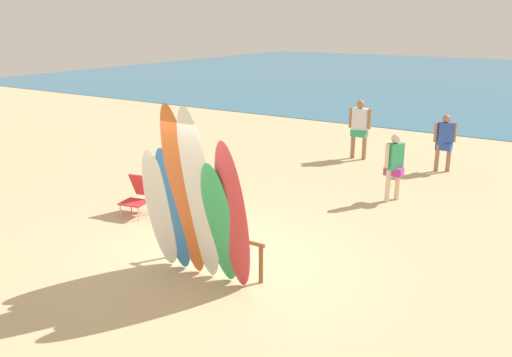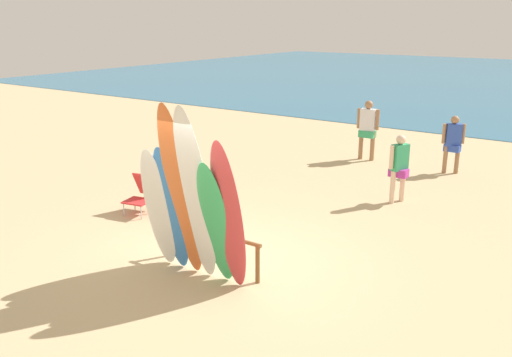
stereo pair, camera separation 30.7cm
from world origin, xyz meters
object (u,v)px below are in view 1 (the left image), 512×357
object	(u,v)px
beach_chair_blue	(139,194)
surfboard_green_4	(219,225)
surfboard_red_5	(233,217)
beach_chair_red	(204,195)
surfboard_white_0	(160,210)
surfboard_white_3	(199,197)
beachgoer_strolling	(394,163)
beachgoer_by_water	(445,139)
beachgoer_midbeach	(360,125)
surfboard_rack	(214,241)
surfboard_orange_2	(183,193)
surfboard_blue_1	(173,210)

from	to	relation	value
beach_chair_blue	surfboard_green_4	bearing A→B (deg)	-38.54
surfboard_red_5	beach_chair_red	xyz separation A→B (m)	(-2.41, 2.36, -0.74)
surfboard_white_0	surfboard_white_3	xyz separation A→B (m)	(0.85, -0.08, 0.38)
beachgoer_strolling	beach_chair_red	bearing A→B (deg)	159.28
beach_chair_blue	beachgoer_strolling	bearing A→B (deg)	30.15
surfboard_white_0	beachgoer_by_water	size ratio (longest dim) A/B	1.35
beachgoer_strolling	beach_chair_blue	distance (m)	5.48
surfboard_white_0	beachgoer_strolling	distance (m)	5.66
surfboard_red_5	beachgoer_strolling	distance (m)	5.37
beachgoer_strolling	beachgoer_by_water	size ratio (longest dim) A/B	1.00
beachgoer_by_water	beach_chair_blue	bearing A→B (deg)	25.74
surfboard_white_0	surfboard_green_4	xyz separation A→B (m)	(1.15, 0.01, -0.01)
beachgoer_by_water	beach_chair_red	distance (m)	6.83
surfboard_red_5	beachgoer_strolling	size ratio (longest dim) A/B	1.57
surfboard_green_4	beachgoer_midbeach	world-z (taller)	surfboard_green_4
surfboard_rack	beachgoer_midbeach	bearing A→B (deg)	96.59
surfboard_white_0	beachgoer_strolling	bearing A→B (deg)	69.84
surfboard_white_3	beachgoer_strolling	bearing A→B (deg)	75.98
surfboard_green_4	beach_chair_blue	distance (m)	3.76
surfboard_white_3	beach_chair_blue	bearing A→B (deg)	146.63
beach_chair_blue	surfboard_orange_2	bearing A→B (deg)	-44.61
beachgoer_strolling	surfboard_green_4	bearing A→B (deg)	-164.46
beachgoer_by_water	beach_chair_red	world-z (taller)	beachgoer_by_water
surfboard_blue_1	surfboard_orange_2	world-z (taller)	surfboard_orange_2
surfboard_blue_1	surfboard_green_4	size ratio (longest dim) A/B	1.03
surfboard_rack	beachgoer_by_water	xyz separation A→B (m)	(1.46, 7.93, 0.39)
surfboard_white_0	beachgoer_midbeach	size ratio (longest dim) A/B	1.21
surfboard_blue_1	beachgoer_strolling	world-z (taller)	surfboard_blue_1
beachgoer_midbeach	surfboard_green_4	bearing A→B (deg)	93.32
surfboard_rack	beach_chair_red	distance (m)	2.56
surfboard_rack	beachgoer_midbeach	xyz separation A→B (m)	(-0.92, 8.00, 0.49)
beach_chair_red	beachgoer_by_water	bearing A→B (deg)	69.35
surfboard_blue_1	beach_chair_red	world-z (taller)	surfboard_blue_1
beachgoer_midbeach	beach_chair_blue	distance (m)	7.06
surfboard_orange_2	surfboard_red_5	world-z (taller)	surfboard_orange_2
surfboard_white_0	surfboard_rack	bearing A→B (deg)	31.60
surfboard_blue_1	beachgoer_strolling	bearing A→B (deg)	75.06
surfboard_green_4	beach_chair_red	size ratio (longest dim) A/B	2.52
surfboard_rack	beach_chair_red	size ratio (longest dim) A/B	2.34
surfboard_red_5	beachgoer_midbeach	bearing A→B (deg)	103.66
surfboard_white_0	surfboard_orange_2	xyz separation A→B (m)	(0.55, -0.07, 0.38)
surfboard_red_5	beachgoer_strolling	bearing A→B (deg)	87.51
surfboard_blue_1	surfboard_red_5	size ratio (longest dim) A/B	0.89
surfboard_white_3	surfboard_green_4	size ratio (longest dim) A/B	1.38
surfboard_red_5	beach_chair_blue	xyz separation A→B (m)	(-3.57, 1.70, -0.74)
surfboard_white_0	surfboard_white_3	bearing A→B (deg)	-5.86
surfboard_white_0	surfboard_orange_2	world-z (taller)	surfboard_orange_2
beachgoer_midbeach	beach_chair_red	distance (m)	6.18
surfboard_white_3	beach_chair_red	xyz separation A→B (m)	(-1.86, 2.42, -0.96)
beachgoer_midbeach	beachgoer_by_water	world-z (taller)	beachgoer_midbeach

